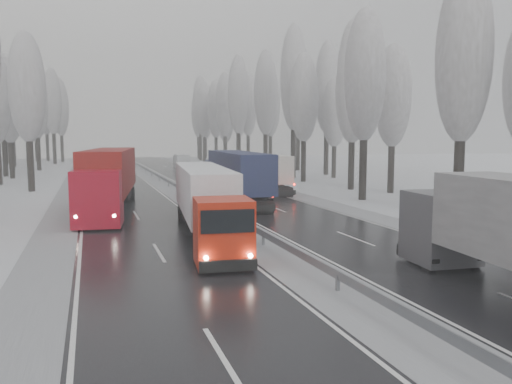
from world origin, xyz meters
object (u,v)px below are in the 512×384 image
truck_red_red (109,176)px  truck_red_white (205,197)px  truck_cream_box (256,169)px  box_truck_distant (181,161)px  truck_blue_box (235,173)px

truck_red_red → truck_red_white: bearing=-59.8°
truck_cream_box → box_truck_distant: bearing=90.5°
truck_red_red → box_truck_distant: bearing=82.2°
box_truck_distant → truck_red_white: truck_red_white is taller
truck_cream_box → box_truck_distant: size_ratio=2.13×
truck_blue_box → truck_red_white: 14.62m
box_truck_distant → truck_red_red: 51.38m
truck_cream_box → truck_red_red: size_ratio=0.82×
truck_red_white → truck_red_red: (-4.63, 11.29, 0.45)m
truck_blue_box → truck_red_red: truck_red_red is taller
truck_cream_box → truck_red_white: size_ratio=0.99×
truck_red_white → truck_red_red: truck_red_red is taller
truck_blue_box → truck_red_white: size_ratio=1.12×
truck_blue_box → truck_red_red: bearing=-164.1°
box_truck_distant → truck_blue_box: bearing=-91.6°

